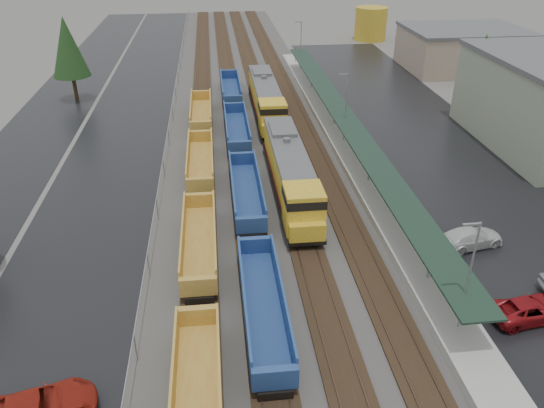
{
  "coord_description": "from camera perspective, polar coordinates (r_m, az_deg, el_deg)",
  "views": [
    {
      "loc": [
        -4.34,
        -2.92,
        22.55
      ],
      "look_at": [
        -0.18,
        34.06,
        2.0
      ],
      "focal_mm": 35.0,
      "sensor_mm": 36.0,
      "label": 1
    }
  ],
  "objects": [
    {
      "name": "locomotive_lead",
      "position": [
        46.8,
        2.0,
        3.36
      ],
      "size": [
        2.99,
        19.69,
        4.46
      ],
      "color": "black",
      "rests_on": "ground"
    },
    {
      "name": "ballast_strip",
      "position": [
        66.96,
        -2.36,
        9.24
      ],
      "size": [
        20.0,
        160.0,
        0.08
      ],
      "primitive_type": "cube",
      "color": "#302D2B",
      "rests_on": "ground"
    },
    {
      "name": "east_commuter_lot",
      "position": [
        62.07,
        16.27,
        6.43
      ],
      "size": [
        16.0,
        100.0,
        0.02
      ],
      "primitive_type": "cube",
      "color": "black",
      "rests_on": "ground"
    },
    {
      "name": "parked_car_east_c",
      "position": [
        43.24,
        20.56,
        -3.42
      ],
      "size": [
        3.23,
        5.57,
        1.52
      ],
      "primitive_type": "imported",
      "rotation": [
        0.0,
        0.0,
        1.79
      ],
      "color": "silver",
      "rests_on": "ground"
    },
    {
      "name": "chainlink_fence",
      "position": [
        65.04,
        -10.77,
        9.62
      ],
      "size": [
        0.08,
        160.04,
        2.02
      ],
      "color": "gray",
      "rests_on": "ground"
    },
    {
      "name": "west_road",
      "position": [
        69.95,
        -23.43,
        7.7
      ],
      "size": [
        9.0,
        160.0,
        0.02
      ],
      "primitive_type": "cube",
      "color": "black",
      "rests_on": "ground"
    },
    {
      "name": "locomotive_trail",
      "position": [
        66.21,
        -0.63,
        11.17
      ],
      "size": [
        2.99,
        19.69,
        4.46
      ],
      "color": "black",
      "rests_on": "ground"
    },
    {
      "name": "tree_east",
      "position": [
        70.82,
        21.61,
        13.84
      ],
      "size": [
        4.4,
        4.4,
        10.0
      ],
      "color": "#332316",
      "rests_on": "ground"
    },
    {
      "name": "west_parking_lot",
      "position": [
        67.68,
        -15.27,
        8.42
      ],
      "size": [
        10.0,
        160.0,
        0.02
      ],
      "primitive_type": "cube",
      "color": "black",
      "rests_on": "ground"
    },
    {
      "name": "station_platform",
      "position": [
        58.9,
        7.7,
        6.9
      ],
      "size": [
        3.0,
        80.0,
        8.0
      ],
      "color": "#9E9B93",
      "rests_on": "ground"
    },
    {
      "name": "well_string_yellow",
      "position": [
        33.85,
        -7.9,
        -10.73
      ],
      "size": [
        2.49,
        84.86,
        2.21
      ],
      "color": "#B47632",
      "rests_on": "ground"
    },
    {
      "name": "well_string_blue",
      "position": [
        39.71,
        -2.03,
        -3.77
      ],
      "size": [
        2.51,
        90.19,
        2.22
      ],
      "color": "navy",
      "rests_on": "ground"
    },
    {
      "name": "storage_tank",
      "position": [
        112.66,
        10.56,
        18.53
      ],
      "size": [
        6.26,
        6.26,
        6.26
      ],
      "primitive_type": "cylinder",
      "color": "gold",
      "rests_on": "ground"
    },
    {
      "name": "trackbed",
      "position": [
        66.93,
        -2.36,
        9.33
      ],
      "size": [
        14.6,
        160.0,
        0.22
      ],
      "color": "black",
      "rests_on": "ground"
    },
    {
      "name": "parked_car_east_b",
      "position": [
        37.47,
        25.89,
        -10.2
      ],
      "size": [
        2.93,
        5.29,
        1.4
      ],
      "primitive_type": "imported",
      "rotation": [
        0.0,
        0.0,
        1.7
      ],
      "color": "maroon",
      "rests_on": "ground"
    },
    {
      "name": "tree_west_far",
      "position": [
        76.83,
        -21.13,
        15.49
      ],
      "size": [
        4.84,
        4.84,
        11.0
      ],
      "color": "#332316",
      "rests_on": "ground"
    }
  ]
}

